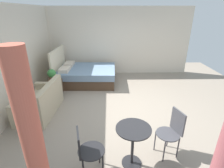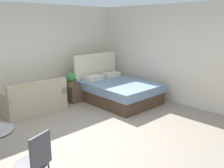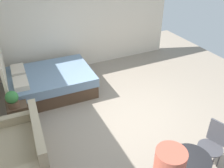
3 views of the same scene
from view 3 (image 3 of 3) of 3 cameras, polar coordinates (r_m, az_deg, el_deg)
name	(u,v)px [view 3 (image 3 of 3)]	position (r m, az deg, el deg)	size (l,w,h in m)	color
ground_plane	(128,120)	(5.42, 3.77, -8.50)	(8.92, 8.74, 0.02)	gray
wall_right	(80,23)	(7.19, -7.61, 14.07)	(0.12, 5.74, 2.67)	beige
bed	(48,82)	(6.33, -14.90, 0.48)	(1.63, 2.12, 1.27)	#473323
couch	(26,150)	(4.64, -19.76, -14.45)	(1.51, 0.84, 0.82)	tan
nightstand	(18,112)	(5.62, -21.30, -6.19)	(0.50, 0.41, 0.47)	brown
potted_plant	(12,99)	(5.30, -22.54, -3.32)	(0.26, 0.26, 0.36)	brown
vase	(13,98)	(5.55, -22.48, -3.05)	(0.11, 0.11, 0.15)	silver
cafe_chair_near_couch	(214,142)	(4.50, 22.94, -12.45)	(0.53, 0.53, 0.90)	#3F3F44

